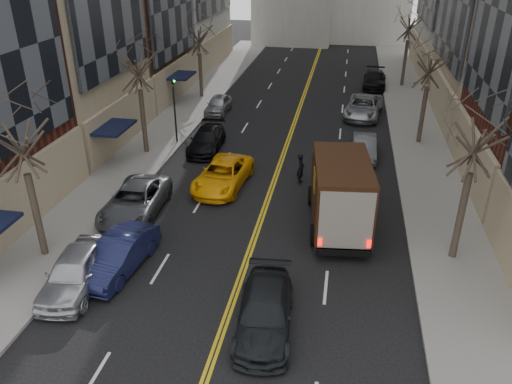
# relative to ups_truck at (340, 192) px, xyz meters

# --- Properties ---
(sidewalk_left) EXTENTS (4.00, 66.00, 0.15)m
(sidewalk_left) POSITION_rel_ups_truck_xyz_m (-12.75, 14.04, -1.74)
(sidewalk_left) COLOR slate
(sidewalk_left) RESTS_ON ground
(sidewalk_right) EXTENTS (4.00, 66.00, 0.15)m
(sidewalk_right) POSITION_rel_ups_truck_xyz_m (5.25, 14.04, -1.74)
(sidewalk_right) COLOR slate
(sidewalk_right) RESTS_ON ground
(tree_lf_near) EXTENTS (3.20, 3.20, 8.41)m
(tree_lf_near) POSITION_rel_ups_truck_xyz_m (-12.55, -4.96, 4.42)
(tree_lf_near) COLOR #382D23
(tree_lf_near) RESTS_ON sidewalk_left
(tree_lf_mid) EXTENTS (3.20, 3.20, 8.91)m
(tree_lf_mid) POSITION_rel_ups_truck_xyz_m (-12.55, 7.04, 4.78)
(tree_lf_mid) COLOR #382D23
(tree_lf_mid) RESTS_ON sidewalk_left
(tree_lf_far) EXTENTS (3.20, 3.20, 8.12)m
(tree_lf_far) POSITION_rel_ups_truck_xyz_m (-12.55, 20.04, 4.21)
(tree_lf_far) COLOR #382D23
(tree_lf_far) RESTS_ON sidewalk_left
(tree_rt_near) EXTENTS (3.20, 3.20, 8.71)m
(tree_rt_near) POSITION_rel_ups_truck_xyz_m (5.05, -1.96, 4.64)
(tree_rt_near) COLOR #382D23
(tree_rt_near) RESTS_ON sidewalk_right
(tree_rt_mid) EXTENTS (3.20, 3.20, 8.32)m
(tree_rt_mid) POSITION_rel_ups_truck_xyz_m (5.05, 12.04, 4.35)
(tree_rt_mid) COLOR #382D23
(tree_rt_mid) RESTS_ON sidewalk_right
(tree_rt_far) EXTENTS (3.20, 3.20, 9.11)m
(tree_rt_far) POSITION_rel_ups_truck_xyz_m (5.05, 27.04, 4.93)
(tree_rt_far) COLOR #382D23
(tree_rt_far) RESTS_ON sidewalk_right
(traffic_signal) EXTENTS (0.29, 0.26, 4.70)m
(traffic_signal) POSITION_rel_ups_truck_xyz_m (-11.15, 9.04, 1.00)
(traffic_signal) COLOR black
(traffic_signal) RESTS_ON sidewalk_left
(ups_truck) EXTENTS (3.25, 6.81, 3.60)m
(ups_truck) POSITION_rel_ups_truck_xyz_m (0.00, 0.00, 0.00)
(ups_truck) COLOR black
(ups_truck) RESTS_ON ground
(observer_sedan) EXTENTS (2.31, 4.94, 1.39)m
(observer_sedan) POSITION_rel_ups_truck_xyz_m (-2.29, -7.71, -1.12)
(observer_sedan) COLOR black
(observer_sedan) RESTS_ON ground
(taxi) EXTENTS (2.87, 5.41, 1.45)m
(taxi) POSITION_rel_ups_truck_xyz_m (-6.49, 3.19, -1.09)
(taxi) COLOR #FFAE0A
(taxi) RESTS_ON ground
(pedestrian) EXTENTS (0.44, 0.65, 1.76)m
(pedestrian) POSITION_rel_ups_truck_xyz_m (-2.26, 4.47, -0.93)
(pedestrian) COLOR black
(pedestrian) RESTS_ON ground
(parked_lf_a) EXTENTS (2.37, 4.77, 1.56)m
(parked_lf_a) POSITION_rel_ups_truck_xyz_m (-10.05, -6.77, -1.03)
(parked_lf_a) COLOR #B7B9BF
(parked_lf_a) RESTS_ON ground
(parked_lf_b) EXTENTS (2.09, 4.68, 1.49)m
(parked_lf_b) POSITION_rel_ups_truck_xyz_m (-8.85, -5.31, -1.07)
(parked_lf_b) COLOR #111537
(parked_lf_b) RESTS_ON ground
(parked_lf_c) EXTENTS (2.75, 5.56, 1.52)m
(parked_lf_c) POSITION_rel_ups_truck_xyz_m (-10.05, -0.74, -1.06)
(parked_lf_c) COLOR #44474B
(parked_lf_c) RESTS_ON ground
(parked_lf_d) EXTENTS (2.17, 4.86, 1.39)m
(parked_lf_d) POSITION_rel_ups_truck_xyz_m (-8.85, 8.35, -1.12)
(parked_lf_d) COLOR black
(parked_lf_d) RESTS_ON ground
(parked_lf_e) EXTENTS (1.63, 4.02, 1.37)m
(parked_lf_e) POSITION_rel_ups_truck_xyz_m (-10.05, 16.16, -1.13)
(parked_lf_e) COLOR #95989C
(parked_lf_e) RESTS_ON ground
(parked_rt_a) EXTENTS (1.46, 4.08, 1.34)m
(parked_rt_a) POSITION_rel_ups_truck_xyz_m (1.35, 8.99, -1.15)
(parked_rt_a) COLOR #4E5256
(parked_rt_a) RESTS_ON ground
(parked_rt_b) EXTENTS (3.31, 5.90, 1.56)m
(parked_rt_b) POSITION_rel_ups_truck_xyz_m (1.35, 17.32, -1.04)
(parked_rt_b) COLOR #A0A4A8
(parked_rt_b) RESTS_ON ground
(parked_rt_c) EXTENTS (2.29, 5.16, 1.47)m
(parked_rt_c) POSITION_rel_ups_truck_xyz_m (2.46, 26.39, -1.08)
(parked_rt_c) COLOR black
(parked_rt_c) RESTS_ON ground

